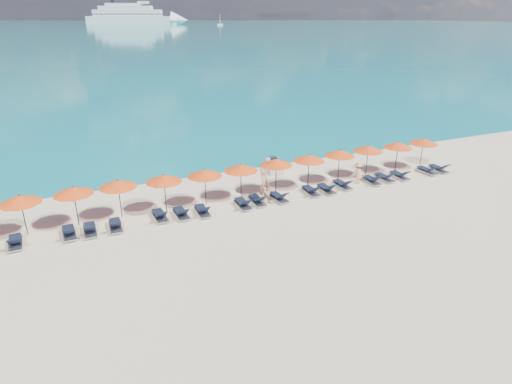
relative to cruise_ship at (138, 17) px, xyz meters
name	(u,v)px	position (x,y,z in m)	size (l,w,h in m)	color
ground	(279,233)	(-91.75, -587.99, -9.36)	(1400.00, 1400.00, 0.00)	beige
sea	(62,24)	(-91.75, 72.01, -9.36)	(1600.00, 1300.00, 0.01)	#1FA9B2
cruise_ship	(138,17)	(0.00, 0.00, 0.00)	(126.38, 71.58, 35.99)	white
sailboat_near	(174,24)	(39.06, -28.93, -8.22)	(6.11, 2.04, 11.20)	white
sailboat_far	(220,24)	(75.51, -101.13, -8.17)	(6.36, 2.12, 11.67)	white
jetski	(274,166)	(-87.66, -579.02, -9.00)	(1.58, 2.62, 0.87)	silver
beachgoer_a	(264,184)	(-90.58, -583.49, -8.40)	(0.71, 0.46, 1.94)	tan
beachgoer_b	(268,192)	(-90.65, -584.31, -8.61)	(0.73, 0.42, 1.51)	tan
beachgoer_c	(358,173)	(-83.70, -583.72, -8.61)	(0.98, 0.45, 1.52)	tan
umbrella_1	(20,199)	(-103.81, -582.89, -7.35)	(2.10, 2.10, 2.28)	black
umbrella_2	(73,191)	(-101.31, -582.74, -7.35)	(2.10, 2.10, 2.28)	black
umbrella_3	(118,184)	(-99.03, -582.64, -7.35)	(2.10, 2.10, 2.28)	black
umbrella_4	(164,178)	(-96.53, -582.84, -7.35)	(2.10, 2.10, 2.28)	black
umbrella_5	(205,173)	(-94.13, -582.90, -7.35)	(2.10, 2.10, 2.28)	black
umbrella_6	(241,168)	(-91.83, -582.87, -7.35)	(2.10, 2.10, 2.28)	black
umbrella_7	(276,162)	(-89.39, -582.80, -7.35)	(2.10, 2.10, 2.28)	black
umbrella_8	(309,158)	(-87.05, -582.88, -7.35)	(2.10, 2.10, 2.28)	black
umbrella_9	(340,153)	(-84.62, -582.77, -7.35)	(2.10, 2.10, 2.28)	black
umbrella_10	(368,148)	(-82.21, -582.70, -7.35)	(2.10, 2.10, 2.28)	black
umbrella_11	(398,145)	(-79.69, -582.83, -7.35)	(2.10, 2.10, 2.28)	black
umbrella_12	(424,141)	(-77.32, -582.81, -7.35)	(2.10, 2.10, 2.28)	black
lounger_2	(15,242)	(-104.30, -583.96, -9.13)	(0.71, 1.73, 0.66)	silver
lounger_3	(69,232)	(-101.83, -583.95, -9.13)	(0.72, 1.73, 0.66)	silver
lounger_4	(90,229)	(-100.82, -584.05, -9.13)	(0.62, 1.70, 0.66)	silver
lounger_5	(115,225)	(-99.53, -584.06, -9.13)	(0.68, 1.72, 0.66)	silver
lounger_6	(160,215)	(-97.11, -583.81, -9.13)	(0.70, 1.73, 0.66)	silver
lounger_7	(181,213)	(-95.94, -583.99, -9.13)	(0.69, 1.72, 0.66)	silver
lounger_8	(202,210)	(-94.74, -584.15, -9.13)	(0.66, 1.71, 0.66)	silver
lounger_9	(243,204)	(-92.25, -584.19, -9.13)	(0.62, 1.70, 0.66)	silver
lounger_10	(257,200)	(-91.25, -584.06, -9.13)	(0.63, 1.70, 0.66)	silver
lounger_11	(279,197)	(-89.86, -584.15, -9.13)	(0.78, 1.75, 0.66)	silver
lounger_12	(311,191)	(-87.51, -584.06, -9.13)	(0.68, 1.72, 0.66)	silver
lounger_13	(327,189)	(-86.41, -584.18, -9.13)	(0.65, 1.71, 0.66)	silver
lounger_14	(343,184)	(-85.03, -583.95, -9.13)	(0.67, 1.72, 0.66)	silver
lounger_15	(372,180)	(-82.74, -584.06, -9.13)	(0.77, 1.75, 0.66)	silver
lounger_16	(385,177)	(-81.60, -583.99, -9.13)	(0.69, 1.72, 0.66)	silver
lounger_17	(400,175)	(-80.35, -584.07, -9.13)	(0.67, 1.72, 0.66)	silver
lounger_18	(427,170)	(-77.83, -584.08, -9.13)	(0.71, 1.73, 0.66)	silver
lounger_19	(439,168)	(-76.76, -584.11, -9.13)	(0.67, 1.72, 0.66)	silver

